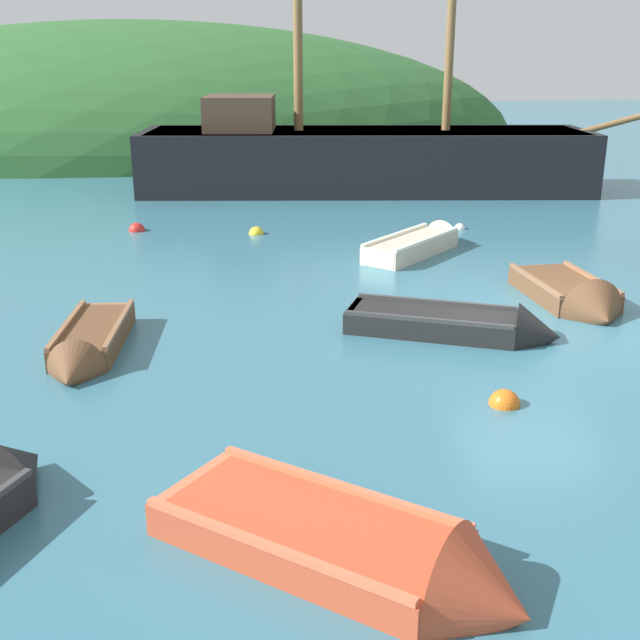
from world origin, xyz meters
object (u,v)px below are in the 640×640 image
Objects in this scene: rowboat_far at (367,560)px; buoy_white at (460,229)px; rowboat_portside at (575,300)px; buoy_red at (137,231)px; rowboat_center at (464,328)px; sailing_ship at (360,167)px; rowboat_outer_left at (88,348)px; buoy_orange at (504,404)px; buoy_yellow at (256,234)px; rowboat_near_dock at (421,245)px.

buoy_white is (5.32, 13.93, -0.12)m from rowboat_far.
buoy_red is (-8.54, 7.71, -0.12)m from rowboat_portside.
rowboat_center is at bearing -107.23° from buoy_white.
rowboat_outer_left is at bearing -108.66° from sailing_ship.
sailing_ship is 13.17m from rowboat_portside.
buoy_orange is (-2.84, -3.95, -0.12)m from rowboat_portside.
rowboat_center is 8.44× the size of buoy_red.
sailing_ship reaches higher than rowboat_portside.
rowboat_outer_left is 7.93× the size of buoy_yellow.
buoy_white is at bearing 75.40° from buoy_orange.
rowboat_far is 14.09m from buoy_yellow.
sailing_ship reaches higher than buoy_yellow.
rowboat_center reaches higher than rowboat_outer_left.
rowboat_outer_left reaches higher than buoy_white.
sailing_ship is 20.64m from rowboat_far.
buoy_yellow is at bearing -14.83° from buoy_red.
rowboat_center is 12.14× the size of buoy_white.
rowboat_portside is 11.51m from buoy_red.
rowboat_far is 1.22× the size of rowboat_portside.
rowboat_near_dock is at bearing -25.29° from buoy_red.
rowboat_near_dock is 4.43m from buoy_yellow.
rowboat_outer_left is 6.36m from buoy_orange.
buoy_yellow is at bearing 134.08° from rowboat_center.
buoy_yellow is (-2.61, 10.85, 0.00)m from buoy_orange.
rowboat_center is (-2.53, -1.24, 0.00)m from rowboat_portside.
buoy_orange is at bearing -142.89° from rowboat_near_dock.
rowboat_far is at bearing -37.91° from rowboat_portside.
rowboat_far reaches higher than rowboat_near_dock.
rowboat_near_dock is at bearing -83.69° from sailing_ship.
buoy_white is at bearing -1.68° from buoy_yellow.
rowboat_far is at bearing -152.70° from rowboat_near_dock.
buoy_red is at bearing -175.43° from rowboat_outer_left.
rowboat_center is at bearing -86.39° from sailing_ship.
buoy_white is at bearing 179.36° from rowboat_portside.
buoy_orange is (2.53, 3.25, -0.12)m from rowboat_far.
rowboat_outer_left is at bearing 158.55° from rowboat_far.
sailing_ship is 58.75× the size of buoy_white.
rowboat_outer_left is at bearing -136.88° from buoy_white.
buoy_yellow is (3.09, -0.82, 0.00)m from buoy_red.
rowboat_outer_left is at bearing -82.72° from rowboat_portside.
rowboat_center is (2.84, 5.95, 0.00)m from rowboat_far.
rowboat_far reaches higher than rowboat_outer_left.
rowboat_center is 8.65m from buoy_yellow.
rowboat_center reaches higher than buoy_white.
buoy_yellow is (-2.92, 8.14, -0.12)m from rowboat_center.
rowboat_center is 8.35m from buoy_white.
rowboat_portside is (5.38, 7.20, 0.00)m from rowboat_far.
buoy_yellow is at bearing 178.32° from buoy_white.
rowboat_near_dock is at bearing -32.81° from buoy_yellow.
rowboat_center is 1.13× the size of rowboat_near_dock.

